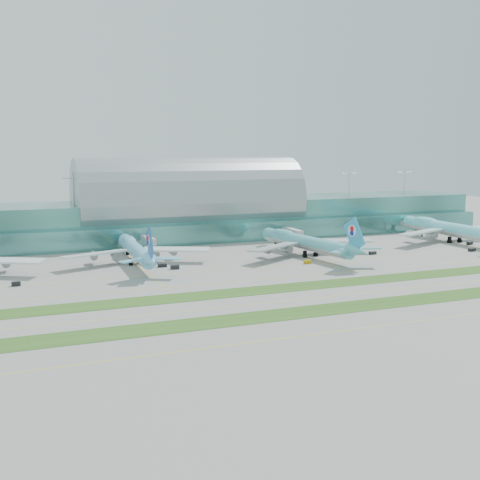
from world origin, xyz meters
name	(u,v)px	position (x,y,z in m)	size (l,w,h in m)	color
ground	(299,288)	(0.00, 0.00, 0.00)	(700.00, 700.00, 0.00)	gray
terminal	(189,211)	(0.01, 128.79, 14.23)	(340.00, 69.10, 36.00)	#3D7A75
grass_strip_near	(342,308)	(0.00, -28.00, 0.04)	(420.00, 12.00, 0.08)	#2D591E
grass_strip_far	(296,287)	(0.00, 2.00, 0.04)	(420.00, 12.00, 0.08)	#2D591E
taxiline_a	(381,326)	(0.00, -48.00, 0.01)	(420.00, 0.35, 0.01)	yellow
taxiline_b	(319,297)	(0.00, -14.00, 0.01)	(420.00, 0.35, 0.01)	yellow
taxiline_c	(277,278)	(0.00, 18.00, 0.01)	(420.00, 0.35, 0.01)	yellow
taxiline_d	(254,267)	(0.00, 40.00, 0.01)	(420.00, 0.35, 0.01)	yellow
airliner_b	(136,249)	(-42.57, 66.14, 6.00)	(62.24, 70.63, 19.45)	#72CDFA
airliner_c	(305,241)	(31.86, 56.49, 6.38)	(65.47, 74.97, 20.67)	#59BAC5
airliner_d	(449,228)	(120.58, 65.92, 6.94)	(72.03, 81.61, 22.49)	#71EBFA
gse_b	(16,284)	(-90.47, 39.64, 0.78)	(3.02, 1.52, 1.55)	black
gse_c	(162,265)	(-34.37, 53.96, 0.68)	(3.57, 1.83, 1.36)	black
gse_d	(175,267)	(-30.78, 47.92, 0.83)	(3.45, 1.73, 1.66)	black
gse_e	(307,262)	(23.81, 38.56, 0.74)	(3.00, 1.45, 1.47)	#BF930B
gse_f	(373,253)	(61.87, 47.44, 0.66)	(3.39, 1.72, 1.32)	black
gse_g	(472,250)	(109.84, 37.20, 0.76)	(3.58, 1.77, 1.53)	black
gse_h	(470,243)	(123.14, 53.18, 0.74)	(3.39, 1.68, 1.48)	black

